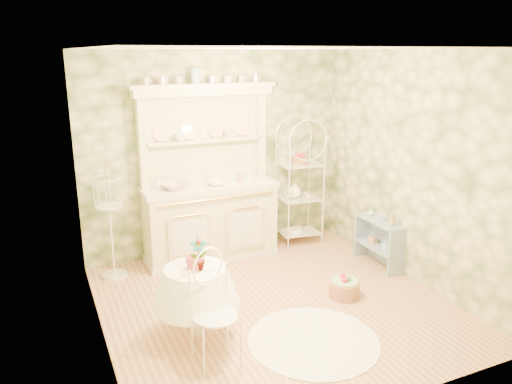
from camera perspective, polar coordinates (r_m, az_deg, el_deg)
name	(u,v)px	position (r m, az deg, el deg)	size (l,w,h in m)	color
floor	(275,304)	(5.62, 2.15, -12.65)	(3.60, 3.60, 0.00)	tan
ceiling	(278,48)	(4.94, 2.48, 16.07)	(3.60, 3.60, 0.00)	white
wall_left	(94,207)	(4.63, -18.07, -1.63)	(3.60, 3.60, 0.00)	beige
wall_right	(414,169)	(6.12, 17.59, 2.53)	(3.60, 3.60, 0.00)	beige
wall_back	(216,154)	(6.73, -4.57, 4.38)	(3.60, 3.60, 0.00)	beige
wall_front	(389,245)	(3.68, 15.00, -5.86)	(3.60, 3.60, 0.00)	beige
kitchen_dresser	(209,175)	(6.45, -5.36, 2.00)	(1.87, 0.61, 2.29)	beige
bakers_rack	(300,179)	(7.06, 5.03, 1.44)	(0.58, 0.41, 1.87)	white
side_shelf	(379,242)	(6.62, 13.87, -5.54)	(0.28, 0.75, 0.64)	#8199B8
round_table	(197,306)	(4.94, -6.79, -12.82)	(0.58, 0.58, 0.64)	white
cafe_chair	(216,320)	(4.51, -4.64, -14.38)	(0.37, 0.37, 0.82)	white
birdcage_stand	(110,219)	(6.20, -16.32, -2.95)	(0.35, 0.35, 1.50)	white
floor_basket	(345,287)	(5.80, 10.08, -10.65)	(0.36, 0.36, 0.23)	#A36A4B
lace_rug	(313,340)	(5.01, 6.58, -16.49)	(1.27, 1.27, 0.01)	white
bowl_floral	(174,188)	(6.34, -9.31, 0.42)	(0.34, 0.34, 0.08)	white
bowl_white	(216,185)	(6.45, -4.56, 0.84)	(0.23, 0.23, 0.07)	white
cup_left	(180,139)	(6.39, -8.65, 6.01)	(0.13, 0.13, 0.11)	white
cup_right	(228,135)	(6.62, -3.25, 6.49)	(0.11, 0.11, 0.10)	white
potted_geranium	(199,256)	(4.67, -6.54, -7.31)	(0.17, 0.11, 0.31)	#3F7238
bottle_amber	(392,220)	(6.34, 15.28, -3.12)	(0.07, 0.07, 0.18)	#B8804F
bottle_blue	(382,218)	(6.49, 14.20, -2.88)	(0.05, 0.05, 0.11)	#91B8E0
bottle_glass	(370,213)	(6.66, 12.95, -2.35)	(0.07, 0.07, 0.09)	silver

